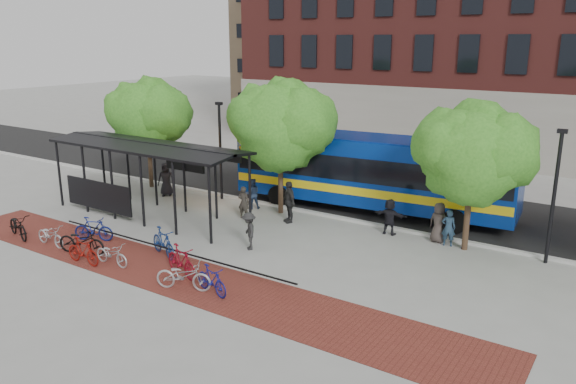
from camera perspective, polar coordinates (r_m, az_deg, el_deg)
The scene contains 30 objects.
ground at distance 23.36m, azimuth 0.80°, elevation -5.34°, with size 160.00×160.00×0.00m, color #9E9E99.
asphalt_street at distance 30.07m, azimuth 9.07°, elevation -0.77°, with size 160.00×8.00×0.01m, color black.
curb at distance 26.61m, azimuth 5.47°, elevation -2.65°, with size 160.00×0.25×0.12m, color #B7B7B2.
brick_strip at distance 20.93m, azimuth -11.43°, elevation -8.19°, with size 24.00×3.00×0.01m, color maroon.
bike_rack_rail at distance 22.37m, azimuth -12.19°, elevation -6.66°, with size 12.00×0.05×0.95m, color black.
bus_shelter at distance 27.31m, azimuth -14.28°, elevation 3.78°, with size 10.60×3.07×3.60m.
tree_a at distance 32.42m, azimuth -13.97°, elevation 7.79°, with size 4.90×4.00×6.18m.
tree_b at distance 26.52m, azimuth -0.54°, elevation 7.13°, with size 5.15×4.20×6.47m.
tree_c at distance 22.87m, azimuth 18.52°, elevation 3.98°, with size 4.66×3.80×5.92m.
lamp_post_left at distance 29.45m, azimuth -6.89°, elevation 4.47°, with size 0.35×0.20×5.12m.
lamp_post_right at distance 22.85m, azimuth 25.44°, elevation -0.11°, with size 0.35×0.20×5.12m.
bus at distance 27.59m, azimuth 8.53°, elevation 2.33°, with size 13.87×4.25×3.69m.
bike_0 at distance 26.58m, azimuth -25.74°, elevation -3.10°, with size 0.71×2.04×1.07m, color black.
bike_2 at distance 25.02m, azimuth -22.97°, elevation -4.07°, with size 0.60×1.73×0.91m, color #B6B6B9.
bike_3 at distance 24.97m, azimuth -19.15°, elevation -3.57°, with size 0.49×1.73×1.04m, color navy.
bike_4 at distance 23.61m, azimuth -20.23°, elevation -4.69°, with size 0.73×2.08×1.09m, color black.
bike_5 at distance 22.60m, azimuth -20.11°, elevation -5.66°, with size 0.48×1.71×1.03m, color maroon.
bike_6 at distance 22.17m, azimuth -17.47°, elevation -6.03°, with size 0.58×1.67×0.88m, color #AEAEB1.
bike_7 at distance 22.48m, azimuth -12.56°, elevation -5.02°, with size 0.54×1.90×1.14m, color navy.
bike_9 at distance 20.56m, azimuth -10.80°, elevation -6.89°, with size 0.53×1.88×1.13m, color maroon.
bike_10 at distance 19.47m, azimuth -10.57°, elevation -8.34°, with size 0.69×1.97×1.04m, color #9F9FA2.
bike_11 at distance 19.05m, azimuth -7.76°, elevation -8.86°, with size 0.46×1.62×0.97m, color navy.
pedestrian_0 at distance 30.99m, azimuth -12.29°, elevation 1.29°, with size 0.89×0.58×1.82m, color black.
pedestrian_1 at distance 26.52m, azimuth -4.53°, elevation -1.06°, with size 0.57×0.37×1.56m, color #38332D.
pedestrian_2 at distance 28.00m, azimuth -3.64°, elevation -0.18°, with size 0.75×0.58×1.54m, color #1E2C46.
pedestrian_4 at distance 25.85m, azimuth 0.10°, elevation -1.00°, with size 1.14×0.48×1.95m, color #272727.
pedestrian_5 at distance 24.68m, azimuth 10.29°, elevation -2.49°, with size 1.48×0.47×1.59m, color black.
pedestrian_6 at distance 24.17m, azimuth 15.05°, elevation -3.02°, with size 0.84×0.54×1.71m, color #403633.
pedestrian_7 at distance 23.89m, azimuth 15.99°, elevation -3.51°, with size 0.57×0.37×1.55m, color #22394F.
pedestrian_9 at distance 22.64m, azimuth -3.99°, elevation -3.98°, with size 1.00×0.57×1.55m, color #242424.
Camera 1 is at (11.79, -18.40, 8.25)m, focal length 35.00 mm.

